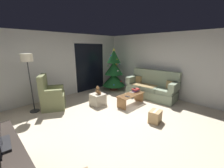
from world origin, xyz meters
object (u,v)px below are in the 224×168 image
Objects in this scene: cardboard_box_taped_mid_floor at (155,116)px; couch at (152,88)px; armchair at (52,97)px; book_stack at (136,90)px; coffee_table at (131,98)px; remote_graphite at (128,96)px; cell_phone at (135,89)px; teddy_bear_chestnut at (98,91)px; christmas_tree at (114,72)px; ottoman at (98,99)px; remote_white at (132,92)px; floor_lamp at (27,64)px.

couch is at bearing 33.08° from cardboard_box_taped_mid_floor.
armchair reaches higher than cardboard_box_taped_mid_floor.
couch is 5.23× the size of cardboard_box_taped_mid_floor.
coffee_table is at bearing -171.15° from book_stack.
remote_graphite is 0.41× the size of cardboard_box_taped_mid_floor.
cell_phone is 0.50× the size of teddy_bear_chestnut.
ottoman is at bearing -152.81° from christmas_tree.
remote_white reaches higher than coffee_table.
armchair is at bearing -44.73° from remote_white.
coffee_table is 3.86× the size of teddy_bear_chestnut.
floor_lamp reaches higher than cardboard_box_taped_mid_floor.
teddy_bear_chestnut is (-0.53, 0.88, 0.12)m from remote_graphite.
floor_lamp reaches higher than ottoman.
teddy_bear_chestnut is at bearing 155.78° from couch.
ottoman is (-2.02, 0.91, -0.20)m from couch.
cardboard_box_taped_mid_floor is (0.36, -1.99, -0.04)m from ottoman.
book_stack reaches higher than remote_white.
christmas_tree is (0.49, 1.56, 0.36)m from cell_phone.
cell_phone is at bearing 4.87° from remote_graphite.
remote_white is 0.09× the size of floor_lamp.
floor_lamp is 3.90m from cardboard_box_taped_mid_floor.
ottoman is 2.02m from cardboard_box_taped_mid_floor.
cell_phone is 0.33× the size of ottoman.
coffee_table is 0.40m from book_stack.
remote_graphite is 0.57× the size of book_stack.
remote_graphite reaches higher than ottoman.
floor_lamp reaches higher than coffee_table.
coffee_table is at bearing 68.53° from cardboard_box_taped_mid_floor.
cardboard_box_taped_mid_floor is (1.61, -2.82, -0.24)m from armchair.
cardboard_box_taped_mid_floor is (-0.82, -1.25, -0.28)m from book_stack.
remote_graphite is 1.14m from cardboard_box_taped_mid_floor.
floor_lamp is at bearing 150.19° from teddy_bear_chestnut.
ottoman is at bearing 147.99° from book_stack.
couch is 12.76× the size of remote_graphite.
teddy_bear_chestnut is 2.05m from cardboard_box_taped_mid_floor.
armchair is 2.97× the size of cardboard_box_taped_mid_floor.
cardboard_box_taped_mid_floor is at bearing -114.39° from christmas_tree.
cardboard_box_taped_mid_floor is at bearing -123.31° from book_stack.
teddy_bear_chestnut is 0.75× the size of cardboard_box_taped_mid_floor.
cell_phone reaches higher than ottoman.
remote_graphite is 0.14× the size of armchair.
christmas_tree is at bearing 101.84° from couch.
teddy_bear_chestnut is at bearing -152.50° from christmas_tree.
book_stack is at bearing -30.67° from floor_lamp.
cardboard_box_taped_mid_floor is (-1.66, -1.08, -0.24)m from couch.
couch is at bearing -26.89° from floor_lamp.
floor_lamp is at bearing 149.33° from book_stack.
coffee_table is at bearing -43.67° from teddy_bear_chestnut.
book_stack is at bearing -32.01° from ottoman.
couch is 1.12× the size of floor_lamp.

